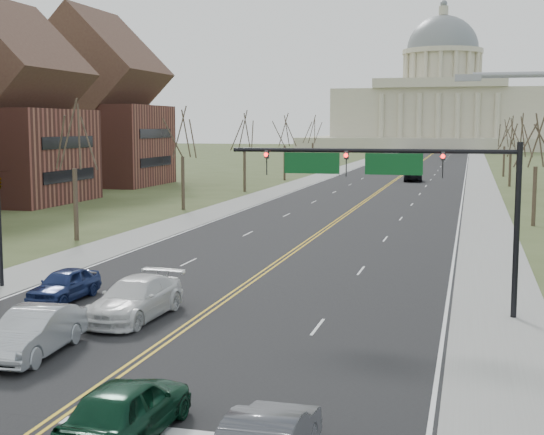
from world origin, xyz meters
The scene contains 27 objects.
ground centered at (0.00, 0.00, 0.00)m, with size 600.00×600.00×0.00m, color #404F27.
road centered at (0.00, 110.00, 0.01)m, with size 20.00×380.00×0.01m, color black.
cross_road centered at (0.00, 6.00, 0.01)m, with size 120.00×14.00×0.01m, color black.
sidewalk_left centered at (-12.00, 110.00, 0.01)m, with size 4.00×380.00×0.03m, color gray.
sidewalk_right centered at (12.00, 110.00, 0.01)m, with size 4.00×380.00×0.03m, color gray.
center_line centered at (0.00, 110.00, 0.01)m, with size 0.42×380.00×0.01m, color gold.
edge_line_left centered at (-9.80, 110.00, 0.01)m, with size 0.15×380.00×0.01m, color silver.
edge_line_right centered at (9.80, 110.00, 0.01)m, with size 0.15×380.00×0.01m, color silver.
capitol centered at (0.00, 249.91, 14.20)m, with size 90.00×60.00×50.00m.
signal_mast centered at (7.45, 13.50, 5.76)m, with size 12.12×0.44×7.20m.
tree_l_0 centered at (-15.50, 28.00, 6.94)m, with size 3.96×3.96×9.00m.
tree_r_1 centered at (15.50, 44.00, 6.55)m, with size 3.74×3.74×8.50m.
tree_l_1 centered at (-15.50, 48.00, 6.94)m, with size 3.96×3.96×9.00m.
tree_r_2 centered at (15.50, 64.00, 6.55)m, with size 3.74×3.74×8.50m.
tree_l_2 centered at (-15.50, 68.00, 6.94)m, with size 3.96×3.96×9.00m.
tree_r_3 centered at (15.50, 84.00, 6.55)m, with size 3.74×3.74×8.50m.
tree_l_3 centered at (-15.50, 88.00, 6.94)m, with size 3.96×3.96×9.00m.
tree_r_4 centered at (15.50, 104.00, 6.55)m, with size 3.74×3.74×8.50m.
tree_l_4 centered at (-15.50, 108.00, 6.94)m, with size 3.96×3.96×9.00m.
bldg_left_mid centered at (-36.00, 50.00, 8.54)m, with size 15.10×14.28×20.75m.
bldg_left_far centered at (-38.00, 74.00, 9.54)m, with size 17.10×14.28×23.25m.
car_nb_inner_lead centered at (2.47, -1.69, 0.81)m, with size 1.89×4.71×1.60m, color #0B321F.
car_sb_inner_lead centered at (-3.68, 3.91, 0.83)m, with size 1.73×4.95×1.63m, color #AFB3B7.
car_sb_inner_second centered at (-2.47, 9.41, 0.84)m, with size 2.31×5.68×1.65m, color silver.
car_sb_outer_second centered at (-6.92, 11.52, 0.74)m, with size 1.71×4.26×1.45m, color navy.
car_far_nb centered at (2.68, 90.30, 0.77)m, with size 2.51×5.45×1.52m, color black.
car_far_sb centered at (-2.95, 137.91, 0.84)m, with size 1.95×4.84×1.65m, color #4F5156.
Camera 1 is at (10.63, -18.40, 7.84)m, focal length 50.00 mm.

